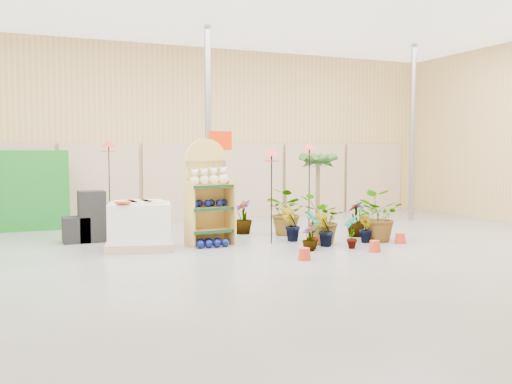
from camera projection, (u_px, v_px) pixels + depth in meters
The scene contains 25 objects.
room at pixel (253, 126), 10.09m from camera, with size 15.20×12.10×4.70m.
display_shelf at pixel (207, 196), 10.87m from camera, with size 0.89×0.62×2.02m.
teddy_bears at pixel (210, 178), 10.76m from camera, with size 0.75×0.20×0.32m.
gazing_balls_shelf at pixel (209, 203), 10.77m from camera, with size 0.74×0.25×0.14m.
gazing_balls_floor at pixel (211, 243), 10.57m from camera, with size 0.63×0.39×0.15m.
pallet_stack at pixel (140, 226), 10.28m from camera, with size 1.38×1.23×0.88m.
charcoal_planters at pixel (87, 221), 11.15m from camera, with size 0.80×0.50×1.00m.
trellis_stock at pixel (22, 191), 12.66m from camera, with size 2.00×0.30×1.80m, color #15711E.
offer_sign at pixel (220, 161), 12.08m from camera, with size 0.50×0.08×2.20m.
bird_table_front at pixel (272, 155), 10.85m from camera, with size 0.34×0.34×1.83m.
bird_table_right at pixel (309, 149), 11.58m from camera, with size 0.34×0.34×1.95m.
bird_table_back at pixel (109, 147), 12.41m from camera, with size 0.34×0.34×2.01m.
palm at pixel (318, 160), 13.23m from camera, with size 0.70×0.70×1.83m.
potted_plant_0 at pixel (312, 229), 10.32m from camera, with size 0.38×0.26×0.72m, color #254E18.
potted_plant_1 at pixel (324, 230), 10.63m from camera, with size 0.35×0.28×0.63m, color #254E18.
potted_plant_2 at pixel (323, 220), 10.88m from camera, with size 0.85×0.74×0.94m, color #254E18.
potted_plant_3 at pixel (356, 219), 11.87m from camera, with size 0.41×0.41×0.74m, color #254E18.
potted_plant_4 at pixel (360, 217), 12.44m from camera, with size 0.37×0.25×0.71m, color #254E18.
potted_plant_5 at pixel (291, 224), 11.24m from camera, with size 0.37×0.30×0.67m, color #254E18.
potted_plant_6 at pixel (288, 212), 12.07m from camera, with size 0.90×0.78×1.00m, color #254E18.
potted_plant_7 at pixel (309, 238), 10.15m from camera, with size 0.26×0.26×0.46m, color #254E18.
potted_plant_8 at pixel (352, 232), 10.40m from camera, with size 0.32×0.22×0.62m, color #254E18.
potted_plant_9 at pixel (366, 229), 11.04m from camera, with size 0.30×0.25×0.55m, color #254E18.
potted_plant_10 at pixel (377, 216), 11.23m from camera, with size 0.90×0.78×1.00m, color #254E18.
potted_plant_11 at pixel (243, 217), 12.25m from camera, with size 0.41×0.41×0.73m, color #254E18.
Camera 1 is at (-3.89, -8.46, 1.76)m, focal length 40.00 mm.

